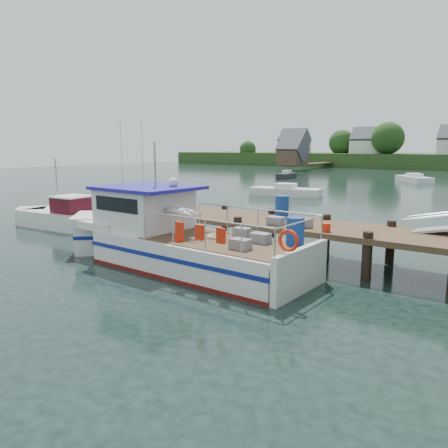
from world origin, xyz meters
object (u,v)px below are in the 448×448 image
Objects in this scene: dock at (448,212)px; moored_a at (286,191)px; moored_rowboat at (145,210)px; moored_d at (414,179)px; lobster_boat at (171,239)px; moored_e at (287,175)px; work_boat at (63,217)px.

dock is 2.61× the size of moored_a.
moored_d is (6.97, 38.47, 0.03)m from moored_rowboat.
lobster_boat is at bearing -95.04° from moored_d.
moored_a reaches higher than moored_rowboat.
dock is 46.30m from moored_e.
work_boat is 2.00× the size of moored_rowboat.
lobster_boat reaches higher than work_boat.
moored_d is at bearing 104.16° from dock.
moored_rowboat is 0.56× the size of moored_d.
moored_rowboat is at bearing 80.75° from work_boat.
dock is at bearing -40.72° from moored_a.
moored_rowboat is at bearing -87.66° from moored_a.
work_boat is 5.53m from moored_rowboat.
moored_rowboat is at bearing 142.39° from lobster_boat.
moored_a is at bearing -77.95° from moored_e.
dock reaches higher than work_boat.
moored_a is (1.84, 14.93, 0.05)m from moored_rowboat.
moored_d is at bearing -0.33° from moored_e.
dock is 24.78m from moored_a.
dock is at bearing -0.02° from work_boat.
work_boat is at bearing -175.31° from dock.
moored_rowboat is at bearing 167.20° from dock.
work_boat reaches higher than moored_d.
moored_d is (-10.72, 42.50, -1.85)m from dock.
lobster_boat reaches higher than dock.
work_boat is at bearing -107.50° from moored_d.
lobster_boat is 46.11m from moored_d.
dock reaches higher than moored_a.
work_boat reaches higher than moored_e.
work_boat reaches higher than moored_a.
lobster_boat is 1.59× the size of work_boat.
lobster_boat reaches higher than moored_rowboat.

